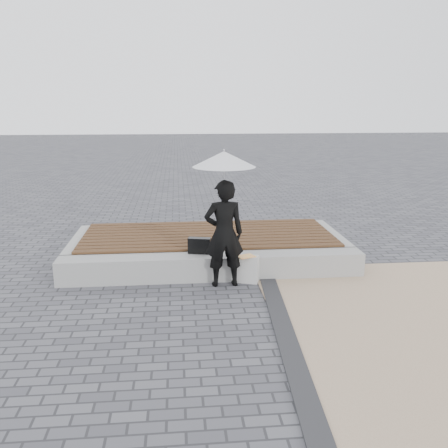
{
  "coord_description": "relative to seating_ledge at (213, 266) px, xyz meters",
  "views": [
    {
      "loc": [
        -0.54,
        -6.0,
        2.82
      ],
      "look_at": [
        0.15,
        1.26,
        1.0
      ],
      "focal_mm": 39.13,
      "sensor_mm": 36.0,
      "label": 1
    }
  ],
  "objects": [
    {
      "name": "parasol",
      "position": [
        0.15,
        -0.34,
        1.8
      ],
      "size": [
        0.95,
        0.95,
        1.22
      ],
      "rotation": [
        0.0,
        0.0,
        -0.1
      ],
      "color": "#BDBCC1",
      "rests_on": "ground"
    },
    {
      "name": "edging_band",
      "position": [
        0.75,
        -2.1,
        -0.18
      ],
      "size": [
        0.61,
        5.2,
        0.04
      ],
      "primitive_type": "cube",
      "rotation": [
        0.0,
        0.0,
        -0.07
      ],
      "color": "#292A2C",
      "rests_on": "ground"
    },
    {
      "name": "handbag",
      "position": [
        -0.21,
        0.11,
        0.33
      ],
      "size": [
        0.39,
        0.21,
        0.26
      ],
      "primitive_type": "cube",
      "rotation": [
        0.0,
        0.0,
        -0.23
      ],
      "color": "black",
      "rests_on": "seating_ledge"
    },
    {
      "name": "ground",
      "position": [
        0.0,
        -1.6,
        -0.2
      ],
      "size": [
        80.0,
        80.0,
        0.0
      ],
      "primitive_type": "plane",
      "color": "#525257",
      "rests_on": "ground"
    },
    {
      "name": "woman",
      "position": [
        0.15,
        -0.34,
        0.65
      ],
      "size": [
        0.65,
        0.45,
        1.69
      ],
      "primitive_type": "imported",
      "rotation": [
        0.0,
        0.0,
        3.22
      ],
      "color": "black",
      "rests_on": "ground"
    },
    {
      "name": "timber_decking",
      "position": [
        0.0,
        1.2,
        0.22
      ],
      "size": [
        4.6,
        2.0,
        0.04
      ],
      "primitive_type": null,
      "color": "brown",
      "rests_on": "timber_platform"
    },
    {
      "name": "canvas_tote",
      "position": [
        0.51,
        -0.23,
        0.02
      ],
      "size": [
        0.46,
        0.31,
        0.44
      ],
      "primitive_type": "cube",
      "rotation": [
        0.0,
        0.0,
        -0.33
      ],
      "color": "#B9B9B4",
      "rests_on": "ground"
    },
    {
      "name": "timber_platform",
      "position": [
        0.0,
        1.2,
        0.0
      ],
      "size": [
        5.0,
        2.0,
        0.4
      ],
      "primitive_type": "cube",
      "color": "#9E9E98",
      "rests_on": "ground"
    },
    {
      "name": "seating_ledge",
      "position": [
        0.0,
        0.0,
        0.0
      ],
      "size": [
        5.0,
        0.45,
        0.4
      ],
      "primitive_type": "cube",
      "color": "gray",
      "rests_on": "ground"
    },
    {
      "name": "magazine",
      "position": [
        0.51,
        -0.28,
        0.25
      ],
      "size": [
        0.33,
        0.29,
        0.01
      ],
      "primitive_type": "cube",
      "rotation": [
        0.0,
        0.0,
        0.39
      ],
      "color": "#E84539",
      "rests_on": "canvas_tote"
    }
  ]
}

